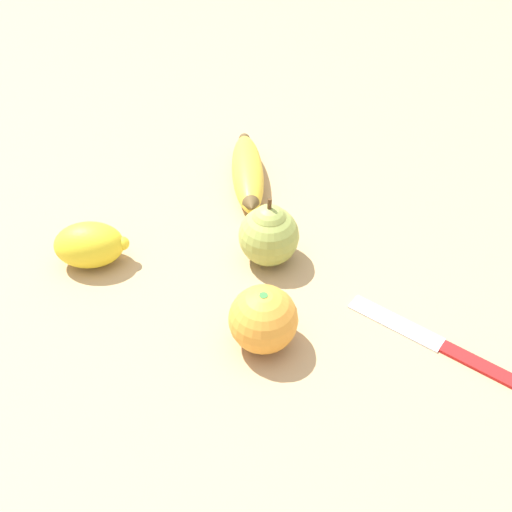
# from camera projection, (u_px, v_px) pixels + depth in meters

# --- Properties ---
(ground_plane) EXTENTS (3.00, 3.00, 0.00)m
(ground_plane) POSITION_uv_depth(u_px,v_px,m) (268.00, 287.00, 0.70)
(ground_plane) COLOR tan
(banana) EXTENTS (0.11, 0.19, 0.04)m
(banana) POSITION_uv_depth(u_px,v_px,m) (248.00, 173.00, 0.83)
(banana) COLOR gold
(banana) RESTS_ON ground_plane
(orange) EXTENTS (0.07, 0.07, 0.07)m
(orange) POSITION_uv_depth(u_px,v_px,m) (263.00, 319.00, 0.61)
(orange) COLOR orange
(orange) RESTS_ON ground_plane
(pear) EXTENTS (0.07, 0.07, 0.09)m
(pear) POSITION_uv_depth(u_px,v_px,m) (269.00, 234.00, 0.71)
(pear) COLOR #99A84C
(pear) RESTS_ON ground_plane
(lemon) EXTENTS (0.10, 0.08, 0.06)m
(lemon) POSITION_uv_depth(u_px,v_px,m) (90.00, 245.00, 0.71)
(lemon) COLOR yellow
(lemon) RESTS_ON ground_plane
(paring_knife) EXTENTS (0.19, 0.08, 0.01)m
(paring_knife) POSITION_uv_depth(u_px,v_px,m) (438.00, 343.00, 0.63)
(paring_knife) COLOR silver
(paring_knife) RESTS_ON ground_plane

